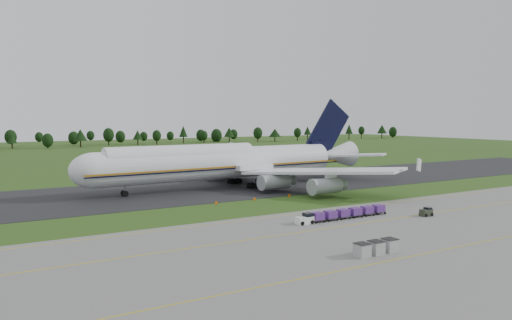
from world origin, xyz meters
TOP-DOWN VIEW (x-y plane):
  - ground at (0.00, 0.00)m, footprint 600.00×600.00m
  - apron at (0.00, -34.00)m, footprint 300.00×52.00m
  - taxiway at (0.00, 28.00)m, footprint 300.00×40.00m
  - apron_markings at (0.00, -26.98)m, footprint 300.00×30.20m
  - tree_line at (-4.71, 218.39)m, footprint 530.66×22.37m
  - aircraft at (5.95, 27.04)m, footprint 80.68×78.80m
  - baggage_train at (5.21, -17.56)m, footprint 19.13×1.73m
  - utility_cart at (19.95, -23.22)m, footprint 2.20×1.53m
  - uld_row at (-5.46, -37.00)m, footprint 6.58×1.78m
  - edge_markers at (6.55, 6.91)m, footprint 27.44×0.30m

SIDE VIEW (x-z plane):
  - ground at x=0.00m, z-range 0.00..0.00m
  - apron at x=0.00m, z-range 0.00..0.06m
  - taxiway at x=0.00m, z-range 0.00..0.08m
  - apron_markings at x=0.00m, z-range 0.06..0.07m
  - edge_markers at x=6.55m, z-range -0.03..0.57m
  - utility_cart at x=19.95m, z-range 0.05..1.25m
  - uld_row at x=-5.46m, z-range 0.07..1.82m
  - baggage_train at x=5.21m, z-range 0.13..1.80m
  - tree_line at x=-4.71m, z-range 0.30..12.21m
  - aircraft at x=5.95m, z-range -4.87..17.84m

